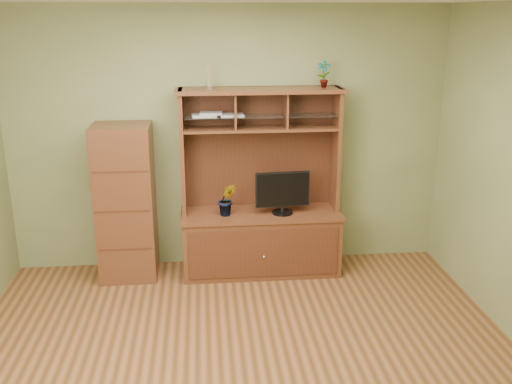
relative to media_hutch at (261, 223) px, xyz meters
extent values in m
cube|color=#4F3016|center=(-0.31, -1.73, -0.53)|extent=(4.50, 4.00, 0.02)
cube|color=#5F663C|center=(-0.31, 0.28, 0.83)|extent=(4.50, 0.02, 2.70)
cube|color=#5F663C|center=(-0.31, -3.74, 0.83)|extent=(4.50, 0.02, 2.70)
cube|color=#492315|center=(0.00, -0.02, -0.21)|extent=(1.60, 0.55, 0.62)
cube|color=#3A1A0F|center=(0.00, -0.30, -0.21)|extent=(1.50, 0.01, 0.50)
sphere|color=silver|center=(0.00, -0.32, -0.24)|extent=(0.02, 0.02, 0.02)
cube|color=#492315|center=(0.00, -0.02, 0.11)|extent=(1.64, 0.59, 0.03)
cube|color=#492315|center=(-0.78, 0.08, 0.75)|extent=(0.04, 0.35, 1.25)
cube|color=#492315|center=(0.78, 0.08, 0.75)|extent=(0.04, 0.35, 1.25)
cube|color=#3A1A0F|center=(0.00, 0.24, 0.75)|extent=(1.52, 0.02, 1.25)
cube|color=#492315|center=(0.00, 0.08, 1.36)|extent=(1.66, 0.40, 0.04)
cube|color=#492315|center=(0.00, 0.08, 0.98)|extent=(1.52, 0.32, 0.02)
cube|color=#492315|center=(-0.25, 0.08, 1.16)|extent=(0.02, 0.31, 0.35)
cube|color=#492315|center=(0.25, 0.08, 1.16)|extent=(0.02, 0.31, 0.35)
cube|color=silver|center=(0.00, 0.07, 1.11)|extent=(1.50, 0.27, 0.01)
cylinder|color=black|center=(0.21, -0.08, 0.14)|extent=(0.21, 0.21, 0.02)
cylinder|color=black|center=(0.21, -0.08, 0.18)|extent=(0.04, 0.04, 0.07)
cube|color=black|center=(0.21, -0.08, 0.38)|extent=(0.55, 0.09, 0.35)
imported|color=#26551D|center=(-0.35, -0.08, 0.29)|extent=(0.19, 0.15, 0.33)
imported|color=#396F26|center=(0.63, 0.08, 1.51)|extent=(0.16, 0.13, 0.26)
cylinder|color=silver|center=(-0.50, 0.08, 1.42)|extent=(0.05, 0.05, 0.09)
cylinder|color=#A48052|center=(-0.50, 0.08, 1.55)|extent=(0.03, 0.03, 0.17)
cube|color=#A3A4A8|center=(-0.56, 0.08, 1.12)|extent=(0.25, 0.20, 0.02)
cube|color=#A3A4A8|center=(-0.49, 0.08, 1.14)|extent=(0.23, 0.18, 0.02)
cube|color=#A3A4A8|center=(-0.28, 0.08, 1.12)|extent=(0.23, 0.18, 0.02)
cube|color=#492315|center=(-1.36, 0.00, 0.27)|extent=(0.56, 0.51, 1.58)
cube|color=#3A1A0F|center=(-1.36, -0.26, -0.13)|extent=(0.52, 0.01, 0.02)
cube|color=#3A1A0F|center=(-1.36, -0.26, 0.27)|extent=(0.52, 0.01, 0.01)
cube|color=#3A1A0F|center=(-1.36, -0.26, 0.66)|extent=(0.52, 0.01, 0.02)
camera|label=1|loc=(-0.58, -5.51, 2.08)|focal=40.00mm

